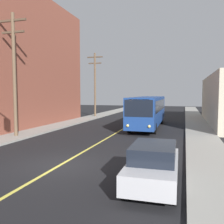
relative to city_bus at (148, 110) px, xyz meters
The scene contains 8 objects.
ground_plane 15.13m from the city_bus, 98.43° to the right, with size 120.00×120.00×0.00m, color black.
sidewalk_left 10.77m from the city_bus, 152.81° to the right, with size 2.50×90.00×0.15m, color gray.
sidewalk_right 7.22m from the city_bus, 43.87° to the right, with size 2.50×90.00×0.15m, color gray.
lane_stripe_center 2.85m from the city_bus, behind, with size 0.16×60.00×0.01m, color #D8CC4C.
city_bus is the anchor object (origin of this frame).
parked_car_silver 16.51m from the city_bus, 81.03° to the right, with size 1.88×4.43×1.62m.
utility_pole_near 13.58m from the city_bus, 135.72° to the right, with size 2.40×0.28×9.71m.
utility_pole_mid 13.25m from the city_bus, 136.52° to the left, with size 2.40×0.28×9.41m.
Camera 1 is at (5.87, -10.69, 3.55)m, focal length 39.01 mm.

